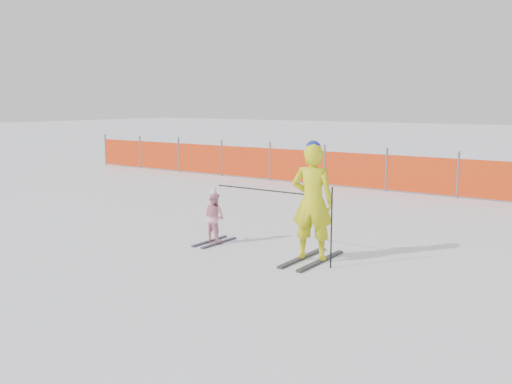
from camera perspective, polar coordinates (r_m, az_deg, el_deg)
ground at (r=9.63m, az=-1.72°, el=-6.27°), size 120.00×120.00×0.00m
adult at (r=9.11m, az=5.67°, el=-0.94°), size 0.77×1.41×1.94m
child at (r=10.33m, az=-4.22°, el=-2.45°), size 0.45×0.95×1.07m
ski_poles at (r=9.25m, az=3.22°, el=-1.27°), size 2.37×0.23×1.27m
safety_fence at (r=18.49m, az=1.70°, el=2.86°), size 16.29×0.06×1.25m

